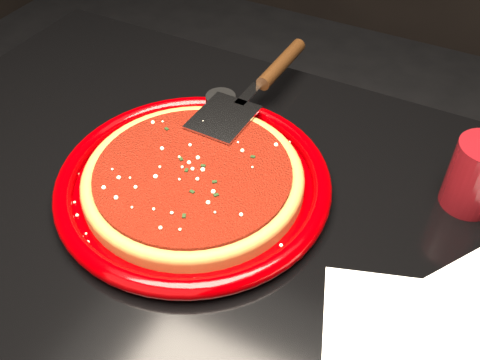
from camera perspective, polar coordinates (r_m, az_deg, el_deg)
name	(u,v)px	position (r m, az deg, el deg)	size (l,w,h in m)	color
table	(230,356)	(1.05, -1.10, -18.24)	(1.20, 0.80, 0.75)	black
plate	(194,182)	(0.78, -4.95, -0.20)	(0.40, 0.40, 0.03)	#710001
pizza_crust	(194,180)	(0.77, -4.97, 0.04)	(0.32, 0.32, 0.02)	#925F2C
pizza_crust_rim	(193,176)	(0.77, -5.01, 0.46)	(0.32, 0.32, 0.02)	#925F2C
pizza_sauce	(193,173)	(0.76, -5.04, 0.77)	(0.28, 0.28, 0.01)	maroon
parmesan_dusting	(193,169)	(0.76, -5.07, 1.21)	(0.27, 0.27, 0.01)	#F1E9BD
basil_flecks	(193,169)	(0.76, -5.07, 1.14)	(0.25, 0.25, 0.00)	black
pizza_server	(256,86)	(0.90, 1.76, 9.98)	(0.10, 0.36, 0.03)	#B1B4B9
cup	(476,175)	(0.80, 23.91, 0.45)	(0.08, 0.08, 0.11)	maroon
napkin_a	(401,340)	(0.66, 16.84, -16.06)	(0.18, 0.18, 0.00)	white
ramekin	(221,105)	(0.91, -2.05, 7.96)	(0.05, 0.05, 0.04)	black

